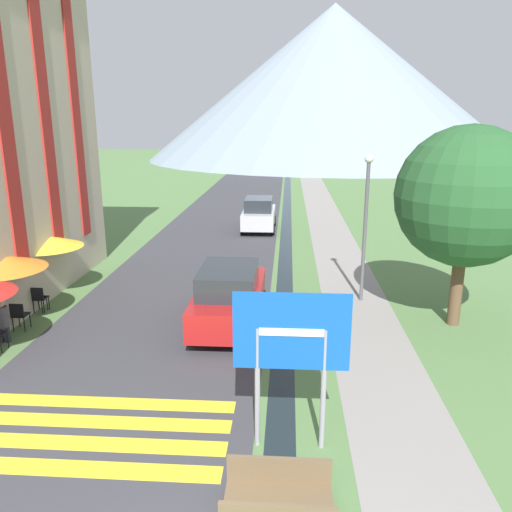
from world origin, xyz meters
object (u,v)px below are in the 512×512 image
at_px(cafe_chair_middle, 19,314).
at_px(parked_car_near, 229,296).
at_px(cafe_chair_far_right, 37,297).
at_px(tree_by_path, 467,197).
at_px(streetlamp, 366,216).
at_px(parked_car_far, 259,214).
at_px(cafe_umbrella_middle_orange, 1,262).
at_px(person_seated_near, 2,319).
at_px(footbridge, 278,503).
at_px(cafe_umbrella_rear_yellow, 46,241).
at_px(road_sign, 291,346).
at_px(cafe_chair_far_left, 39,297).

bearing_deg(cafe_chair_middle, parked_car_near, 1.51).
distance_m(cafe_chair_far_right, tree_by_path, 13.26).
xyz_separation_m(cafe_chair_far_right, streetlamp, (10.38, 1.80, 2.39)).
relative_size(parked_car_far, cafe_umbrella_middle_orange, 1.54).
distance_m(person_seated_near, tree_by_path, 13.25).
bearing_deg(cafe_umbrella_middle_orange, footbridge, -40.02).
distance_m(cafe_umbrella_rear_yellow, streetlamp, 10.72).
distance_m(streetlamp, tree_by_path, 3.25).
distance_m(cafe_umbrella_middle_orange, cafe_umbrella_rear_yellow, 2.73).
bearing_deg(footbridge, cafe_chair_far_right, 134.38).
height_order(cafe_chair_middle, cafe_umbrella_middle_orange, cafe_umbrella_middle_orange).
xyz_separation_m(cafe_umbrella_middle_orange, cafe_umbrella_rear_yellow, (0.01, 2.73, -0.05)).
distance_m(footbridge, tree_by_path, 10.01).
bearing_deg(road_sign, cafe_chair_far_right, 141.94).
bearing_deg(cafe_umbrella_middle_orange, tree_by_path, 4.62).
relative_size(parked_car_near, person_seated_near, 3.52).
relative_size(cafe_umbrella_rear_yellow, streetlamp, 0.50).
bearing_deg(person_seated_near, cafe_umbrella_rear_yellow, 96.61).
bearing_deg(cafe_chair_far_left, cafe_umbrella_middle_orange, -109.24).
height_order(cafe_umbrella_middle_orange, person_seated_near, cafe_umbrella_middle_orange).
bearing_deg(streetlamp, parked_car_far, 110.81).
height_order(cafe_chair_far_right, cafe_chair_far_left, same).
xyz_separation_m(cafe_chair_middle, tree_by_path, (12.67, 1.30, 3.31)).
height_order(road_sign, cafe_chair_far_left, road_sign).
relative_size(cafe_chair_middle, person_seated_near, 0.69).
xyz_separation_m(footbridge, cafe_umbrella_middle_orange, (-8.08, 6.79, 1.76)).
relative_size(road_sign, cafe_chair_middle, 3.58).
xyz_separation_m(footbridge, person_seated_near, (-7.64, 5.76, 0.46)).
relative_size(parked_car_near, cafe_umbrella_middle_orange, 1.74).
distance_m(footbridge, cafe_chair_far_right, 11.12).
height_order(person_seated_near, tree_by_path, tree_by_path).
distance_m(cafe_umbrella_rear_yellow, tree_by_path, 13.37).
bearing_deg(parked_car_near, parked_car_far, 89.63).
bearing_deg(cafe_chair_far_right, cafe_umbrella_rear_yellow, 125.74).
height_order(parked_car_far, cafe_umbrella_rear_yellow, cafe_umbrella_rear_yellow).
height_order(parked_car_near, cafe_chair_middle, parked_car_near).
relative_size(parked_car_near, streetlamp, 0.89).
xyz_separation_m(parked_car_far, streetlamp, (4.11, -10.82, 2.00)).
distance_m(road_sign, tree_by_path, 8.03).
xyz_separation_m(person_seated_near, tree_by_path, (12.70, 2.08, 3.14)).
relative_size(cafe_chair_far_right, cafe_chair_middle, 1.00).
xyz_separation_m(cafe_chair_far_right, cafe_umbrella_rear_yellow, (-0.30, 1.57, 1.43)).
distance_m(road_sign, cafe_umbrella_middle_orange, 9.68).
bearing_deg(cafe_chair_far_left, tree_by_path, -2.27).
bearing_deg(streetlamp, road_sign, -106.81).
bearing_deg(cafe_chair_far_left, cafe_umbrella_rear_yellow, 101.17).
xyz_separation_m(road_sign, parked_car_near, (-1.77, 5.62, -1.14)).
xyz_separation_m(cafe_chair_middle, person_seated_near, (-0.03, -0.79, 0.17)).
relative_size(footbridge, cafe_umbrella_middle_orange, 0.68).
bearing_deg(person_seated_near, cafe_chair_far_left, 91.97).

